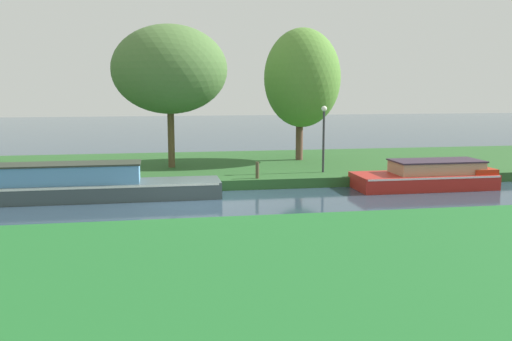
{
  "coord_description": "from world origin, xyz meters",
  "views": [
    {
      "loc": [
        -1.14,
        -19.24,
        4.04
      ],
      "look_at": [
        2.45,
        1.2,
        0.9
      ],
      "focal_mm": 38.8,
      "sensor_mm": 36.0,
      "label": 1
    }
  ],
  "objects_px": {
    "willow_tree_right": "(302,78)",
    "slate_barge": "(58,184)",
    "willow_tree_centre": "(170,70)",
    "mooring_post_near": "(257,170)",
    "lamp_post": "(324,131)",
    "mooring_post_far": "(127,173)",
    "red_narrowboat": "(428,176)"
  },
  "relations": [
    {
      "from": "slate_barge",
      "to": "mooring_post_far",
      "type": "bearing_deg",
      "value": 26.34
    },
    {
      "from": "willow_tree_centre",
      "to": "mooring_post_near",
      "type": "xyz_separation_m",
      "value": [
        3.31,
        -3.67,
        -4.07
      ]
    },
    {
      "from": "willow_tree_right",
      "to": "mooring_post_near",
      "type": "xyz_separation_m",
      "value": [
        -3.1,
        -4.95,
        -3.73
      ]
    },
    {
      "from": "red_narrowboat",
      "to": "lamp_post",
      "type": "height_order",
      "value": "lamp_post"
    },
    {
      "from": "willow_tree_centre",
      "to": "mooring_post_near",
      "type": "bearing_deg",
      "value": -47.91
    },
    {
      "from": "willow_tree_right",
      "to": "lamp_post",
      "type": "xyz_separation_m",
      "value": [
        -0.01,
        -3.82,
        -2.27
      ]
    },
    {
      "from": "slate_barge",
      "to": "willow_tree_centre",
      "type": "xyz_separation_m",
      "value": [
        4.16,
        4.83,
        4.2
      ]
    },
    {
      "from": "willow_tree_centre",
      "to": "mooring_post_far",
      "type": "height_order",
      "value": "willow_tree_centre"
    },
    {
      "from": "willow_tree_centre",
      "to": "willow_tree_right",
      "type": "distance_m",
      "value": 6.55
    },
    {
      "from": "slate_barge",
      "to": "mooring_post_near",
      "type": "distance_m",
      "value": 7.56
    },
    {
      "from": "slate_barge",
      "to": "lamp_post",
      "type": "xyz_separation_m",
      "value": [
        10.56,
        2.3,
        1.59
      ]
    },
    {
      "from": "lamp_post",
      "to": "mooring_post_far",
      "type": "height_order",
      "value": "lamp_post"
    },
    {
      "from": "lamp_post",
      "to": "mooring_post_far",
      "type": "distance_m",
      "value": 8.41
    },
    {
      "from": "willow_tree_centre",
      "to": "mooring_post_far",
      "type": "distance_m",
      "value": 5.76
    },
    {
      "from": "slate_barge",
      "to": "red_narrowboat",
      "type": "relative_size",
      "value": 1.94
    },
    {
      "from": "slate_barge",
      "to": "willow_tree_centre",
      "type": "relative_size",
      "value": 1.7
    },
    {
      "from": "slate_barge",
      "to": "willow_tree_right",
      "type": "distance_m",
      "value": 12.81
    },
    {
      "from": "willow_tree_right",
      "to": "mooring_post_near",
      "type": "distance_m",
      "value": 6.93
    },
    {
      "from": "slate_barge",
      "to": "mooring_post_far",
      "type": "distance_m",
      "value": 2.63
    },
    {
      "from": "slate_barge",
      "to": "willow_tree_right",
      "type": "bearing_deg",
      "value": 30.04
    },
    {
      "from": "willow_tree_right",
      "to": "slate_barge",
      "type": "bearing_deg",
      "value": -149.96
    },
    {
      "from": "willow_tree_centre",
      "to": "willow_tree_right",
      "type": "height_order",
      "value": "willow_tree_right"
    },
    {
      "from": "willow_tree_right",
      "to": "willow_tree_centre",
      "type": "bearing_deg",
      "value": -168.71
    },
    {
      "from": "willow_tree_right",
      "to": "mooring_post_far",
      "type": "height_order",
      "value": "willow_tree_right"
    },
    {
      "from": "willow_tree_right",
      "to": "mooring_post_near",
      "type": "height_order",
      "value": "willow_tree_right"
    },
    {
      "from": "slate_barge",
      "to": "mooring_post_near",
      "type": "xyz_separation_m",
      "value": [
        7.47,
        1.17,
        0.13
      ]
    },
    {
      "from": "willow_tree_right",
      "to": "red_narrowboat",
      "type": "bearing_deg",
      "value": -58.86
    },
    {
      "from": "red_narrowboat",
      "to": "willow_tree_centre",
      "type": "xyz_separation_m",
      "value": [
        -10.11,
        4.83,
        4.32
      ]
    },
    {
      "from": "red_narrowboat",
      "to": "mooring_post_near",
      "type": "xyz_separation_m",
      "value": [
        -6.79,
        1.17,
        0.25
      ]
    },
    {
      "from": "lamp_post",
      "to": "slate_barge",
      "type": "bearing_deg",
      "value": -167.73
    },
    {
      "from": "willow_tree_centre",
      "to": "willow_tree_right",
      "type": "relative_size",
      "value": 0.99
    },
    {
      "from": "mooring_post_near",
      "to": "slate_barge",
      "type": "bearing_deg",
      "value": -171.14
    }
  ]
}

